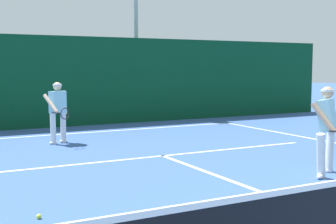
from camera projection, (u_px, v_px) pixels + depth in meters
court_line_baseline_far at (98, 132)px, 14.30m from camera, size 9.66×0.10×0.01m
court_line_service at (163, 156)px, 10.45m from camera, size 7.87×0.10×0.01m
court_line_centre at (251, 188)px, 7.66m from camera, size 0.10×6.40×0.01m
player_near at (327, 127)px, 8.51m from camera, size 0.88×1.03×1.64m
player_far at (58, 110)px, 12.04m from camera, size 0.66×0.92×1.60m
tennis_ball at (39, 216)px, 6.12m from camera, size 0.07×0.07×0.07m
back_fence_windscreen at (80, 81)px, 15.70m from camera, size 21.05×0.12×3.01m
light_pole at (136, 2)px, 18.01m from camera, size 0.55×0.44×7.28m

